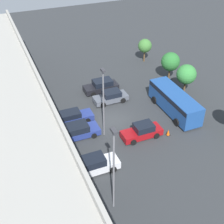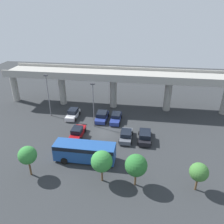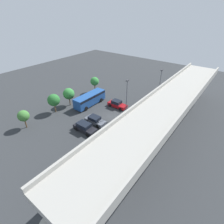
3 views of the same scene
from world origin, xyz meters
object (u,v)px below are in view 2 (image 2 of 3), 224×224
(parked_car_4, at_px, (126,135))
(parked_car_5, at_px, (145,136))
(parked_car_2, at_px, (102,116))
(shuttle_bus, at_px, (85,151))
(tree_front_centre, at_px, (102,161))
(tree_front_far_right, at_px, (199,172))
(parked_car_1, at_px, (78,132))
(parked_car_3, at_px, (116,118))
(traffic_cone, at_px, (67,144))
(lamp_post_near_aisle, at_px, (48,93))
(parked_car_0, at_px, (73,114))
(lamp_post_mid_lot, at_px, (93,102))
(tree_front_left, at_px, (27,155))
(tree_front_right, at_px, (136,165))

(parked_car_4, height_order, parked_car_5, parked_car_5)
(parked_car_2, bearing_deg, shuttle_bus, 0.13)
(tree_front_centre, bearing_deg, tree_front_far_right, 0.90)
(tree_front_far_right, bearing_deg, shuttle_bus, 166.60)
(parked_car_1, relative_size, parked_car_3, 0.99)
(shuttle_bus, relative_size, traffic_cone, 12.19)
(shuttle_bus, height_order, lamp_post_near_aisle, lamp_post_near_aisle)
(parked_car_2, bearing_deg, lamp_post_near_aisle, -90.90)
(parked_car_0, bearing_deg, parked_car_5, 66.63)
(lamp_post_mid_lot, bearing_deg, parked_car_5, -19.58)
(parked_car_2, relative_size, parked_car_3, 1.00)
(shuttle_bus, relative_size, tree_front_left, 2.01)
(parked_car_0, xyz_separation_m, parked_car_4, (11.02, -6.21, -0.07))
(parked_car_0, height_order, parked_car_1, parked_car_0)
(parked_car_2, bearing_deg, tree_front_far_right, 42.31)
(tree_front_right, bearing_deg, lamp_post_near_aisle, 137.32)
(lamp_post_near_aisle, relative_size, tree_front_right, 1.94)
(parked_car_0, bearing_deg, lamp_post_near_aisle, -91.16)
(traffic_cone, bearing_deg, parked_car_3, 54.59)
(tree_front_left, bearing_deg, tree_front_right, 1.00)
(parked_car_1, bearing_deg, tree_front_left, 161.69)
(parked_car_3, height_order, lamp_post_mid_lot, lamp_post_mid_lot)
(parked_car_2, bearing_deg, tree_front_left, -20.54)
(traffic_cone, bearing_deg, tree_front_centre, -43.95)
(parked_car_0, xyz_separation_m, shuttle_bus, (5.81, -12.52, 0.81))
(parked_car_3, distance_m, tree_front_left, 18.64)
(parked_car_5, bearing_deg, parked_car_4, 92.55)
(tree_front_centre, bearing_deg, parked_car_0, 119.05)
(parked_car_5, distance_m, tree_front_right, 10.45)
(parked_car_3, bearing_deg, traffic_cone, -35.41)
(parked_car_4, distance_m, tree_front_right, 10.49)
(parked_car_0, distance_m, tree_front_centre, 18.59)
(lamp_post_near_aisle, height_order, tree_front_far_right, lamp_post_near_aisle)
(lamp_post_mid_lot, relative_size, traffic_cone, 11.72)
(parked_car_1, bearing_deg, parked_car_0, 23.84)
(tree_front_right, bearing_deg, parked_car_1, 136.47)
(traffic_cone, bearing_deg, lamp_post_mid_lot, 66.54)
(parked_car_0, height_order, shuttle_bus, shuttle_bus)
(tree_front_left, bearing_deg, parked_car_1, 71.69)
(shuttle_bus, xyz_separation_m, tree_front_centre, (3.15, -3.61, 1.36))
(parked_car_3, xyz_separation_m, parked_car_4, (2.49, -5.93, -0.01))
(shuttle_bus, xyz_separation_m, lamp_post_mid_lot, (-0.91, 9.71, 3.19))
(tree_front_far_right, height_order, traffic_cone, tree_front_far_right)
(parked_car_0, xyz_separation_m, lamp_post_mid_lot, (4.90, -2.82, 4.01))
(parked_car_0, distance_m, tree_front_far_right, 25.85)
(parked_car_0, bearing_deg, parked_car_3, 88.10)
(parked_car_2, xyz_separation_m, traffic_cone, (-3.76, -9.37, -0.41))
(parked_car_4, relative_size, lamp_post_mid_lot, 0.55)
(parked_car_5, height_order, tree_front_far_right, tree_front_far_right)
(parked_car_2, bearing_deg, tree_front_centre, 11.20)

